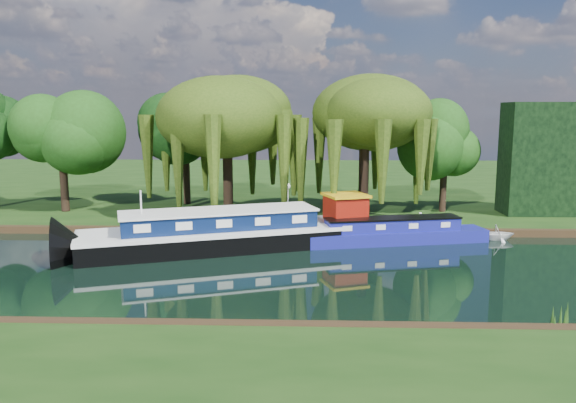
{
  "coord_description": "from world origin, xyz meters",
  "views": [
    {
      "loc": [
        1.82,
        -26.89,
        7.73
      ],
      "look_at": [
        0.74,
        4.1,
        2.8
      ],
      "focal_mm": 35.0,
      "sensor_mm": 36.0,
      "label": 1
    }
  ],
  "objects_px": {
    "red_dinghy": "(168,242)",
    "white_cruiser": "(497,240)",
    "narrowboat": "(392,233)",
    "dutch_barge": "(239,232)"
  },
  "relations": [
    {
      "from": "white_cruiser",
      "to": "narrowboat",
      "type": "bearing_deg",
      "value": 98.37
    },
    {
      "from": "red_dinghy",
      "to": "white_cruiser",
      "type": "height_order",
      "value": "white_cruiser"
    },
    {
      "from": "narrowboat",
      "to": "white_cruiser",
      "type": "relative_size",
      "value": 5.77
    },
    {
      "from": "red_dinghy",
      "to": "white_cruiser",
      "type": "bearing_deg",
      "value": -69.97
    },
    {
      "from": "dutch_barge",
      "to": "narrowboat",
      "type": "bearing_deg",
      "value": -10.41
    },
    {
      "from": "narrowboat",
      "to": "white_cruiser",
      "type": "bearing_deg",
      "value": -3.58
    },
    {
      "from": "narrowboat",
      "to": "dutch_barge",
      "type": "bearing_deg",
      "value": 176.85
    },
    {
      "from": "narrowboat",
      "to": "white_cruiser",
      "type": "distance_m",
      "value": 6.66
    },
    {
      "from": "dutch_barge",
      "to": "narrowboat",
      "type": "relative_size",
      "value": 1.54
    },
    {
      "from": "narrowboat",
      "to": "red_dinghy",
      "type": "distance_m",
      "value": 13.57
    }
  ]
}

